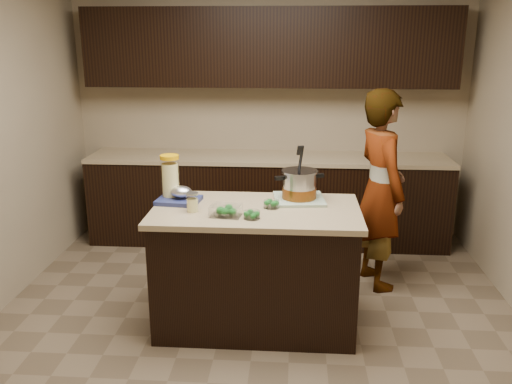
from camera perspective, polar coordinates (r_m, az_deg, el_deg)
ground_plane at (r=4.17m, az=0.00°, el=-13.57°), size 4.00×4.00×0.00m
room_shell at (r=3.63m, az=0.00°, el=10.57°), size 4.04×4.04×2.72m
back_cabinets at (r=5.47m, az=1.30°, el=4.32°), size 3.60×0.63×2.33m
island at (r=3.96m, az=0.00°, el=-7.90°), size 1.46×0.81×0.90m
dish_towel at (r=3.99m, az=4.55°, el=-0.74°), size 0.40×0.40×0.02m
stock_pot at (r=3.97m, az=4.58°, el=0.61°), size 0.36×0.34×0.38m
lemonade_pitcher at (r=4.01m, az=-9.00°, el=1.31°), size 0.18×0.18×0.33m
mason_jar at (r=3.75m, az=-6.71°, el=-1.12°), size 0.09×0.09×0.14m
broccoli_tub_left at (r=3.81m, az=1.64°, el=-1.32°), size 0.13×0.13×0.05m
broccoli_tub_right at (r=3.59m, az=-0.45°, el=-2.44°), size 0.12×0.12×0.05m
broccoli_tub_rect at (r=3.65m, az=-3.19°, el=-2.02°), size 0.22×0.17×0.07m
blue_tray at (r=3.96m, az=-8.01°, el=-0.53°), size 0.33×0.27×0.11m
person at (r=4.60m, az=12.96°, el=0.20°), size 0.56×0.70×1.67m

